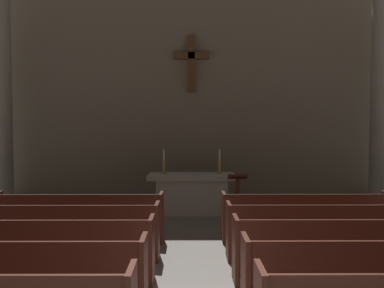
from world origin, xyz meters
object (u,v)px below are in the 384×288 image
(pew_left_row_5, at_px, (79,217))
(lectern, at_px, (238,200))
(pew_left_row_2, at_px, (8,277))
(pew_left_row_3, at_px, (40,250))
(pew_left_row_4, at_px, (62,231))
(pew_right_row_2, at_px, (380,276))
(altar, at_px, (192,192))
(pew_right_row_3, at_px, (346,250))
(candlestick_right, at_px, (219,166))
(candlestick_left, at_px, (164,166))
(pew_right_row_4, at_px, (323,231))
(pew_right_row_5, at_px, (306,217))
(column_right_third, at_px, (384,94))

(pew_left_row_5, height_order, lectern, lectern)
(pew_left_row_2, height_order, pew_left_row_3, same)
(pew_left_row_3, bearing_deg, pew_left_row_4, 90.00)
(pew_right_row_2, xyz_separation_m, altar, (-2.18, 5.98, 0.06))
(pew_right_row_3, height_order, candlestick_right, candlestick_right)
(pew_left_row_5, bearing_deg, candlestick_left, 61.08)
(pew_right_row_4, bearing_deg, pew_right_row_3, -90.00)
(pew_right_row_4, bearing_deg, candlestick_right, 111.39)
(pew_left_row_2, bearing_deg, pew_left_row_4, 90.00)
(pew_left_row_5, distance_m, lectern, 3.53)
(pew_right_row_2, bearing_deg, pew_right_row_5, 90.00)
(pew_right_row_3, distance_m, pew_right_row_5, 2.20)
(pew_right_row_2, height_order, column_right_third, column_right_third)
(candlestick_left, distance_m, candlestick_right, 1.40)
(lectern, bearing_deg, altar, 130.63)
(pew_right_row_5, relative_size, altar, 1.46)
(pew_left_row_4, distance_m, candlestick_right, 4.81)
(pew_left_row_4, distance_m, pew_right_row_4, 4.36)
(pew_left_row_3, bearing_deg, column_right_third, 36.38)
(pew_right_row_4, distance_m, candlestick_right, 4.12)
(pew_right_row_4, bearing_deg, pew_left_row_5, 165.85)
(pew_left_row_3, xyz_separation_m, column_right_third, (7.20, 5.30, 2.57))
(pew_left_row_2, distance_m, pew_right_row_5, 5.47)
(pew_left_row_5, relative_size, lectern, 2.79)
(pew_left_row_2, relative_size, pew_right_row_5, 1.00)
(pew_left_row_4, height_order, pew_right_row_5, same)
(pew_left_row_3, distance_m, candlestick_right, 5.71)
(pew_left_row_3, xyz_separation_m, pew_right_row_5, (4.36, 2.20, 0.00))
(pew_left_row_2, bearing_deg, pew_right_row_3, 14.15)
(altar, distance_m, candlestick_left, 0.97)
(pew_left_row_2, bearing_deg, column_right_third, 41.65)
(pew_right_row_2, bearing_deg, pew_left_row_5, 142.90)
(pew_right_row_2, bearing_deg, altar, 110.04)
(pew_right_row_4, relative_size, column_right_third, 0.51)
(candlestick_left, bearing_deg, pew_right_row_2, -64.27)
(pew_left_row_3, relative_size, candlestick_right, 5.19)
(pew_right_row_2, bearing_deg, candlestick_right, 103.91)
(altar, height_order, candlestick_left, candlestick_left)
(pew_left_row_3, distance_m, lectern, 4.88)
(candlestick_right, bearing_deg, pew_left_row_3, -120.56)
(pew_right_row_2, height_order, pew_right_row_3, same)
(pew_left_row_3, bearing_deg, altar, 65.92)
(pew_left_row_2, xyz_separation_m, pew_right_row_5, (4.36, 3.30, 0.00))
(candlestick_right, bearing_deg, pew_right_row_3, -73.12)
(pew_left_row_5, height_order, pew_right_row_2, same)
(pew_left_row_5, bearing_deg, pew_right_row_3, -26.76)
(pew_right_row_4, bearing_deg, pew_right_row_5, 90.00)
(pew_left_row_4, xyz_separation_m, lectern, (3.21, 2.58, 0.07))
(candlestick_right, relative_size, lectern, 0.54)
(pew_left_row_4, relative_size, pew_right_row_3, 1.00)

